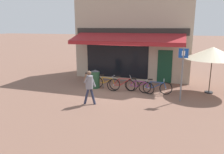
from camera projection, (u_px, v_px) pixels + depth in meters
name	position (u px, v px, depth m)	size (l,w,h in m)	color
ground_plane	(116.00, 90.00, 12.54)	(160.00, 160.00, 0.00)	brown
shop_front	(134.00, 32.00, 15.43)	(7.76, 4.80, 6.39)	tan
bike_rack_rail	(131.00, 82.00, 12.28)	(3.41, 0.04, 0.57)	#47494F
bicycle_orange	(106.00, 83.00, 12.64)	(1.77, 0.56, 0.82)	black
bicycle_red	(123.00, 84.00, 12.20)	(1.67, 0.73, 0.86)	black
bicycle_purple	(139.00, 86.00, 11.92)	(1.74, 0.66, 0.81)	black
bicycle_blue	(155.00, 87.00, 11.69)	(1.78, 0.52, 0.82)	black
pedestrian_adult	(89.00, 84.00, 10.01)	(0.59, 0.51, 1.61)	#282D47
litter_bin	(95.00, 79.00, 12.80)	(0.51, 0.51, 1.09)	#23472D
parking_sign	(182.00, 69.00, 10.29)	(0.44, 0.07, 2.62)	slate
cafe_parasol	(213.00, 53.00, 11.47)	(2.84, 2.84, 2.51)	#4C3D2D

